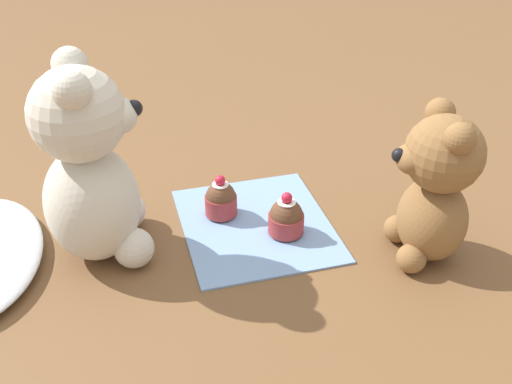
{
  "coord_description": "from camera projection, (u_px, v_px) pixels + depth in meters",
  "views": [
    {
      "loc": [
        -0.66,
        0.18,
        0.49
      ],
      "look_at": [
        0.0,
        0.0,
        0.06
      ],
      "focal_mm": 42.0,
      "sensor_mm": 36.0,
      "label": 1
    }
  ],
  "objects": [
    {
      "name": "ground_plane",
      "position": [
        256.0,
        225.0,
        0.85
      ],
      "size": [
        4.0,
        4.0,
        0.0
      ],
      "primitive_type": "plane",
      "color": "brown"
    },
    {
      "name": "knitted_placemat",
      "position": [
        256.0,
        224.0,
        0.84
      ],
      "size": [
        0.23,
        0.2,
        0.01
      ],
      "primitive_type": "cube",
      "color": "#7A9ED1",
      "rests_on": "ground_plane"
    },
    {
      "name": "teddy_bear_cream",
      "position": [
        90.0,
        169.0,
        0.73
      ],
      "size": [
        0.14,
        0.14,
        0.27
      ],
      "rotation": [
        0.0,
        0.0,
        0.01
      ],
      "color": "beige",
      "rests_on": "ground_plane"
    },
    {
      "name": "teddy_bear_tan",
      "position": [
        435.0,
        188.0,
        0.74
      ],
      "size": [
        0.11,
        0.12,
        0.21
      ],
      "rotation": [
        0.0,
        0.0,
        2.94
      ],
      "color": "olive",
      "rests_on": "ground_plane"
    },
    {
      "name": "cupcake_near_cream_bear",
      "position": [
        221.0,
        199.0,
        0.85
      ],
      "size": [
        0.05,
        0.05,
        0.06
      ],
      "color": "#993333",
      "rests_on": "knitted_placemat"
    },
    {
      "name": "cupcake_near_tan_bear",
      "position": [
        286.0,
        218.0,
        0.81
      ],
      "size": [
        0.05,
        0.05,
        0.06
      ],
      "color": "#993333",
      "rests_on": "knitted_placemat"
    }
  ]
}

